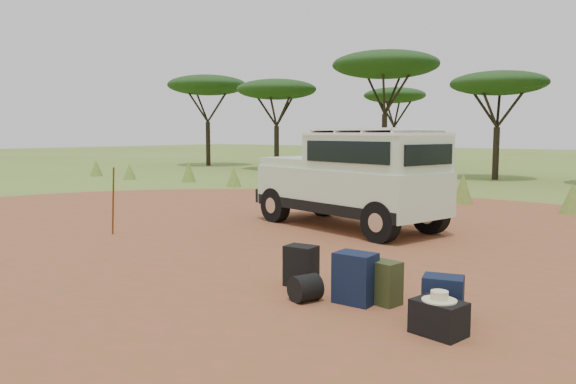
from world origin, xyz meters
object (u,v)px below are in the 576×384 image
Objects in this scene: backpack_black at (301,266)px; backpack_navy at (355,278)px; safari_vehicle at (353,181)px; walking_staff at (113,202)px; duffel_navy at (443,298)px; hard_case at (439,318)px; backpack_olive at (384,283)px.

backpack_navy is at bearing -18.51° from backpack_black.
backpack_navy is at bearing -45.29° from safari_vehicle.
walking_staff is 2.30× the size of backpack_navy.
duffel_navy reaches higher than hard_case.
backpack_olive is 1.12m from hard_case.
walking_staff is at bearing 169.70° from backpack_navy.
safari_vehicle is 9.21× the size of hard_case.
safari_vehicle is 5.51m from backpack_navy.
backpack_navy reaches higher than backpack_olive.
walking_staff is at bearing -176.38° from backpack_olive.
duffel_navy is (1.08, 0.09, -0.07)m from backpack_navy.
safari_vehicle is 5.52m from backpack_olive.
backpack_olive is at bearing 158.52° from hard_case.
backpack_black is at bearing 165.37° from backpack_navy.
backpack_olive is at bearing -41.67° from safari_vehicle.
safari_vehicle is 6.57m from hard_case.
safari_vehicle is 5.03m from walking_staff.
duffel_navy is at bearing -36.05° from safari_vehicle.
backpack_black is (1.85, -4.44, -0.77)m from safari_vehicle.
backpack_navy is 1.08m from duffel_navy.
hard_case is at bearing -21.77° from backpack_black.
duffel_navy is (0.78, -0.09, -0.02)m from backpack_olive.
walking_staff reaches higher than hard_case.
backpack_black is 1.09× the size of hard_case.
backpack_black is 1.14× the size of duffel_navy.
backpack_navy is at bearing 168.26° from duffel_navy.
safari_vehicle reaches higher than hard_case.
backpack_navy is 1.28× the size of duffel_navy.
duffel_navy is at bearing 118.69° from hard_case.
safari_vehicle is 3.27× the size of walking_staff.
hard_case is (0.16, -0.51, -0.06)m from duffel_navy.
backpack_black is at bearing -72.22° from walking_staff.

